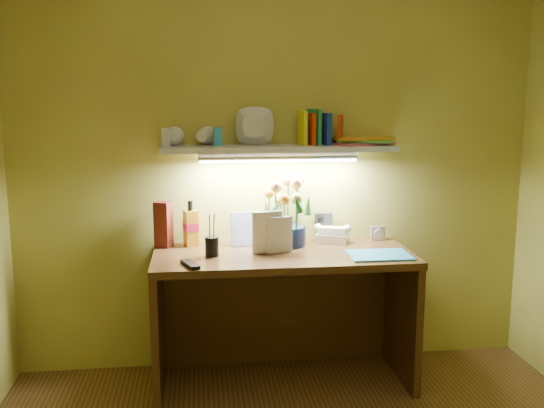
# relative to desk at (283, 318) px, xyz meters

# --- Properties ---
(desk) EXTENTS (1.40, 0.60, 0.75)m
(desk) POSITION_rel_desk_xyz_m (0.00, 0.00, 0.00)
(desk) COLOR #321C0D
(desk) RESTS_ON ground
(flower_bouquet) EXTENTS (0.28, 0.28, 0.39)m
(flower_bouquet) POSITION_rel_desk_xyz_m (0.04, 0.17, 0.57)
(flower_bouquet) COLOR #0F1A3D
(flower_bouquet) RESTS_ON desk
(telephone) EXTENTS (0.21, 0.18, 0.11)m
(telephone) POSITION_rel_desk_xyz_m (0.31, 0.20, 0.43)
(telephone) COLOR white
(telephone) RESTS_ON desk
(desk_clock) EXTENTS (0.08, 0.04, 0.08)m
(desk_clock) POSITION_rel_desk_xyz_m (0.59, 0.23, 0.42)
(desk_clock) COLOR silver
(desk_clock) RESTS_ON desk
(whisky_bottle) EXTENTS (0.09, 0.09, 0.26)m
(whisky_bottle) POSITION_rel_desk_xyz_m (-0.50, 0.21, 0.50)
(whisky_bottle) COLOR #B67510
(whisky_bottle) RESTS_ON desk
(whisky_box) EXTENTS (0.11, 0.11, 0.26)m
(whisky_box) POSITION_rel_desk_xyz_m (-0.65, 0.21, 0.50)
(whisky_box) COLOR maroon
(whisky_box) RESTS_ON desk
(pen_cup) EXTENTS (0.09, 0.09, 0.17)m
(pen_cup) POSITION_rel_desk_xyz_m (-0.39, -0.02, 0.46)
(pen_cup) COLOR black
(pen_cup) RESTS_ON desk
(art_card) EXTENTS (0.19, 0.07, 0.19)m
(art_card) POSITION_rel_desk_xyz_m (-0.18, 0.19, 0.47)
(art_card) COLOR white
(art_card) RESTS_ON desk
(tv_remote) EXTENTS (0.10, 0.17, 0.02)m
(tv_remote) POSITION_rel_desk_xyz_m (-0.50, -0.21, 0.38)
(tv_remote) COLOR black
(tv_remote) RESTS_ON desk
(blue_folder) EXTENTS (0.33, 0.24, 0.01)m
(blue_folder) POSITION_rel_desk_xyz_m (0.49, -0.13, 0.38)
(blue_folder) COLOR #319AD1
(blue_folder) RESTS_ON desk
(desk_book_a) EXTENTS (0.17, 0.06, 0.23)m
(desk_book_a) POSITION_rel_desk_xyz_m (-0.17, -0.02, 0.49)
(desk_book_a) COLOR white
(desk_book_a) RESTS_ON desk
(desk_book_b) EXTENTS (0.15, 0.04, 0.20)m
(desk_book_b) POSITION_rel_desk_xyz_m (-0.09, -0.02, 0.47)
(desk_book_b) COLOR silver
(desk_book_b) RESTS_ON desk
(wall_shelf) EXTENTS (1.33, 0.37, 0.23)m
(wall_shelf) POSITION_rel_desk_xyz_m (0.03, 0.19, 0.96)
(wall_shelf) COLOR silver
(wall_shelf) RESTS_ON ground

